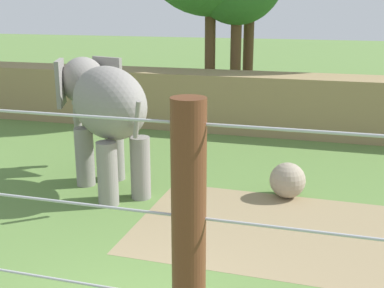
# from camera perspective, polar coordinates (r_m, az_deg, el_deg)

# --- Properties ---
(dirt_patch) EXTENTS (5.37, 3.95, 0.01)m
(dirt_patch) POSITION_cam_1_polar(r_m,az_deg,el_deg) (10.38, 8.66, -9.55)
(dirt_patch) COLOR #937F5B
(dirt_patch) RESTS_ON ground
(embankment_wall) EXTENTS (36.00, 1.80, 2.03)m
(embankment_wall) POSITION_cam_1_polar(r_m,az_deg,el_deg) (17.84, 7.41, 4.71)
(embankment_wall) COLOR #997F56
(embankment_wall) RESTS_ON ground
(elephant) EXTENTS (3.54, 3.42, 3.10)m
(elephant) POSITION_cam_1_polar(r_m,az_deg,el_deg) (12.08, -10.05, 4.29)
(elephant) COLOR gray
(elephant) RESTS_ON ground
(enrichment_ball) EXTENTS (0.84, 0.84, 0.84)m
(enrichment_ball) POSITION_cam_1_polar(r_m,az_deg,el_deg) (11.90, 10.89, -4.11)
(enrichment_ball) COLOR gray
(enrichment_ball) RESTS_ON ground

